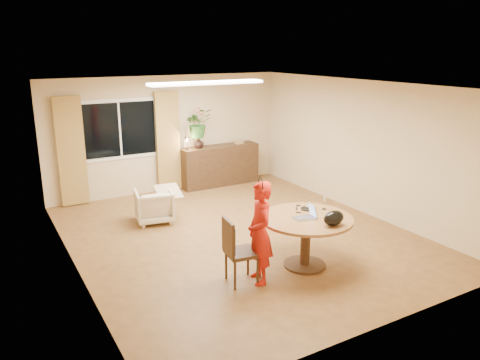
{
  "coord_description": "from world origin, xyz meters",
  "views": [
    {
      "loc": [
        -3.81,
        -6.63,
        3.19
      ],
      "look_at": [
        -0.11,
        -0.2,
        1.08
      ],
      "focal_mm": 35.0,
      "sensor_mm": 36.0,
      "label": 1
    }
  ],
  "objects_px": {
    "armchair": "(154,206)",
    "sideboard": "(220,165)",
    "dining_chair": "(242,251)",
    "child": "(260,233)",
    "dining_table": "(306,228)"
  },
  "relations": [
    {
      "from": "armchair",
      "to": "sideboard",
      "type": "distance_m",
      "value": 2.75
    },
    {
      "from": "armchair",
      "to": "sideboard",
      "type": "xyz_separation_m",
      "value": [
        2.23,
        1.6,
        0.16
      ]
    },
    {
      "from": "dining_chair",
      "to": "sideboard",
      "type": "relative_size",
      "value": 0.5
    },
    {
      "from": "armchair",
      "to": "child",
      "type": "bearing_deg",
      "value": 109.78
    },
    {
      "from": "armchair",
      "to": "sideboard",
      "type": "bearing_deg",
      "value": -133.52
    },
    {
      "from": "child",
      "to": "sideboard",
      "type": "height_order",
      "value": "child"
    },
    {
      "from": "dining_chair",
      "to": "child",
      "type": "distance_m",
      "value": 0.36
    },
    {
      "from": "armchair",
      "to": "sideboard",
      "type": "relative_size",
      "value": 0.36
    },
    {
      "from": "dining_table",
      "to": "dining_chair",
      "type": "relative_size",
      "value": 1.44
    },
    {
      "from": "armchair",
      "to": "dining_table",
      "type": "bearing_deg",
      "value": 125.11
    },
    {
      "from": "dining_chair",
      "to": "armchair",
      "type": "xyz_separation_m",
      "value": [
        -0.24,
        2.89,
        -0.17
      ]
    },
    {
      "from": "dining_chair",
      "to": "armchair",
      "type": "relative_size",
      "value": 1.39
    },
    {
      "from": "child",
      "to": "armchair",
      "type": "height_order",
      "value": "child"
    },
    {
      "from": "child",
      "to": "dining_chair",
      "type": "bearing_deg",
      "value": -98.58
    },
    {
      "from": "dining_chair",
      "to": "armchair",
      "type": "distance_m",
      "value": 2.9
    }
  ]
}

